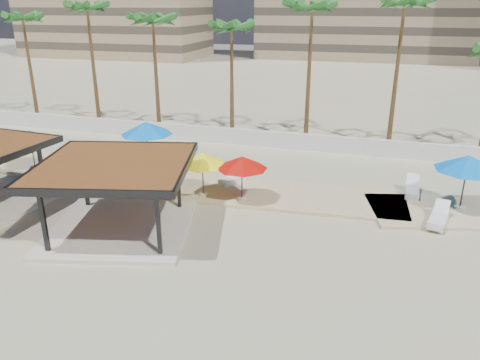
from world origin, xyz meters
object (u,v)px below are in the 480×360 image
(pavilion_central, at_px, (117,190))
(umbrella_a, at_px, (30,136))
(lounger_a, at_px, (122,181))
(lounger_d, at_px, (412,190))
(lounger_b, at_px, (234,179))
(umbrella_c, at_px, (242,163))
(lounger_c, at_px, (438,219))

(pavilion_central, bearing_deg, umbrella_a, 134.92)
(lounger_a, bearing_deg, lounger_d, -84.84)
(lounger_a, bearing_deg, lounger_b, -76.02)
(lounger_d, bearing_deg, umbrella_a, 99.04)
(pavilion_central, height_order, lounger_d, pavilion_central)
(umbrella_c, height_order, lounger_b, umbrella_c)
(umbrella_a, distance_m, lounger_b, 12.60)
(lounger_a, xyz_separation_m, lounger_c, (16.63, -0.01, -0.03))
(umbrella_a, relative_size, lounger_c, 1.40)
(pavilion_central, xyz_separation_m, lounger_b, (3.29, 6.93, -1.62))
(pavilion_central, height_order, umbrella_a, pavilion_central)
(lounger_b, bearing_deg, umbrella_c, -126.39)
(umbrella_c, height_order, lounger_d, umbrella_c)
(umbrella_c, bearing_deg, pavilion_central, -134.14)
(umbrella_c, distance_m, lounger_d, 9.40)
(umbrella_c, bearing_deg, lounger_b, 117.07)
(umbrella_c, relative_size, lounger_d, 1.65)
(pavilion_central, bearing_deg, umbrella_c, 31.89)
(lounger_a, bearing_deg, umbrella_c, -97.55)
(lounger_d, bearing_deg, lounger_a, 104.63)
(pavilion_central, xyz_separation_m, umbrella_a, (-9.07, 5.47, 0.34))
(lounger_b, bearing_deg, lounger_a, 137.63)
(pavilion_central, distance_m, lounger_c, 14.89)
(umbrella_c, height_order, lounger_a, umbrella_c)
(umbrella_a, relative_size, lounger_d, 1.45)
(umbrella_c, height_order, lounger_c, umbrella_c)
(umbrella_c, xyz_separation_m, lounger_c, (9.57, 0.05, -1.84))
(lounger_b, distance_m, lounger_c, 11.00)
(lounger_c, relative_size, lounger_d, 1.03)
(umbrella_c, distance_m, lounger_a, 7.29)
(lounger_b, bearing_deg, lounger_d, -56.83)
(pavilion_central, distance_m, lounger_b, 7.84)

